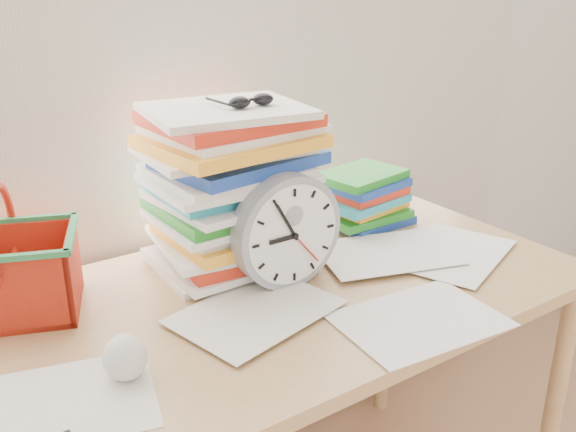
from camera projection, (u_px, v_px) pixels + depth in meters
curtain at (167, 7)px, 1.42m from camera, size 2.40×0.01×2.50m
desk at (263, 326)px, 1.35m from camera, size 1.40×0.70×0.75m
paper_stack at (233, 188)px, 1.40m from camera, size 0.36×0.30×0.36m
clock at (287, 231)px, 1.32m from camera, size 0.24×0.05×0.24m
sunglasses at (251, 101)px, 1.32m from camera, size 0.12×0.11×0.03m
book_stack at (365, 198)px, 1.66m from camera, size 0.25×0.20×0.14m
basket at (5, 252)px, 1.21m from camera, size 0.31×0.28×0.26m
crumpled_ball at (124, 357)px, 1.04m from camera, size 0.08×0.08×0.08m
scattered_papers at (263, 292)px, 1.32m from camera, size 1.26×0.42×0.02m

